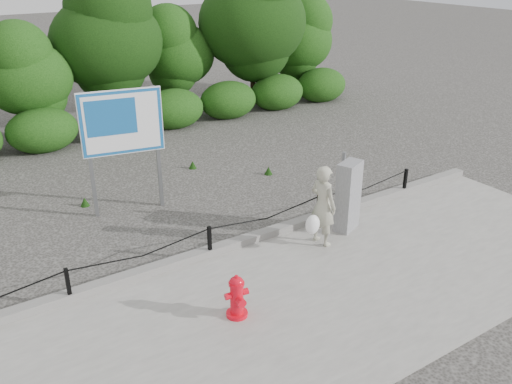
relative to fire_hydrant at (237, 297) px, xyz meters
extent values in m
plane|color=#2D2B28|center=(0.50, 1.75, -0.42)|extent=(90.00, 90.00, 0.00)
cube|color=gray|center=(0.50, -0.25, -0.38)|extent=(14.00, 4.00, 0.08)
cube|color=slate|center=(0.50, 1.80, -0.27)|extent=(14.00, 0.22, 0.14)
cube|color=black|center=(-2.00, 1.75, -0.04)|extent=(0.06, 0.06, 0.60)
cube|color=black|center=(0.50, 1.75, -0.04)|extent=(0.06, 0.06, 0.60)
cube|color=black|center=(3.00, 1.75, -0.04)|extent=(0.06, 0.06, 0.60)
cube|color=black|center=(5.50, 1.75, -0.04)|extent=(0.06, 0.06, 0.60)
cylinder|color=black|center=(-0.75, 1.75, 0.18)|extent=(2.50, 0.02, 0.02)
cylinder|color=black|center=(1.75, 1.75, 0.18)|extent=(2.50, 0.02, 0.02)
cylinder|color=black|center=(4.25, 1.75, 0.18)|extent=(2.50, 0.02, 0.02)
cylinder|color=black|center=(-0.50, 10.35, 0.42)|extent=(0.18, 0.18, 1.68)
ellipsoid|color=#1D4610|center=(-0.50, 10.35, 1.60)|extent=(2.48, 2.15, 2.68)
cylinder|color=black|center=(2.00, 10.75, 0.75)|extent=(0.18, 0.18, 2.33)
ellipsoid|color=#1D4610|center=(2.00, 10.75, 2.38)|extent=(3.45, 2.98, 3.73)
cylinder|color=black|center=(4.50, 11.15, 0.45)|extent=(0.18, 0.18, 1.74)
ellipsoid|color=#1D4610|center=(4.50, 11.15, 1.67)|extent=(2.57, 2.22, 2.78)
cylinder|color=black|center=(7.00, 10.35, 0.88)|extent=(0.18, 0.18, 2.60)
ellipsoid|color=#1D4610|center=(7.00, 10.35, 2.70)|extent=(3.85, 3.33, 4.16)
cylinder|color=black|center=(9.30, 10.75, 0.49)|extent=(0.18, 0.18, 1.81)
ellipsoid|color=#1D4610|center=(9.30, 10.75, 1.76)|extent=(2.68, 2.32, 2.90)
cylinder|color=red|center=(0.00, 0.01, -0.31)|extent=(0.37, 0.37, 0.05)
cylinder|color=red|center=(0.00, 0.01, -0.03)|extent=(0.22, 0.22, 0.49)
cylinder|color=red|center=(0.00, 0.01, 0.23)|extent=(0.27, 0.27, 0.05)
ellipsoid|color=red|center=(0.00, 0.01, 0.26)|extent=(0.24, 0.24, 0.16)
cylinder|color=red|center=(0.00, 0.01, 0.35)|extent=(0.06, 0.06, 0.05)
cylinder|color=red|center=(-0.14, 0.02, 0.05)|extent=(0.10, 0.11, 0.10)
cylinder|color=red|center=(0.14, -0.01, 0.05)|extent=(0.10, 0.11, 0.10)
cylinder|color=red|center=(-0.02, -0.14, -0.01)|extent=(0.15, 0.13, 0.14)
cylinder|color=slate|center=(-0.03, -0.11, -0.08)|extent=(0.01, 0.05, 0.11)
imported|color=#A3A18B|center=(2.49, 1.04, 0.44)|extent=(0.45, 0.62, 1.56)
ellipsoid|color=white|center=(2.14, 0.89, 0.21)|extent=(0.28, 0.22, 0.37)
cube|color=#98989B|center=(3.27, 1.21, 0.36)|extent=(0.61, 0.48, 1.40)
cube|color=slate|center=(3.27, 1.40, 0.44)|extent=(0.08, 0.08, 1.55)
cube|color=slate|center=(-0.64, 4.62, 0.91)|extent=(0.09, 0.09, 2.64)
cube|color=slate|center=(0.73, 4.36, 0.91)|extent=(0.09, 0.09, 2.64)
cube|color=white|center=(0.04, 4.44, 1.57)|extent=(1.63, 0.36, 1.32)
cube|color=#165B9F|center=(0.03, 4.41, 1.57)|extent=(1.59, 0.31, 1.28)
cube|color=#165B9F|center=(-0.17, 4.44, 1.70)|extent=(0.98, 0.19, 0.73)
camera|label=1|loc=(-3.44, -5.77, 4.73)|focal=38.00mm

